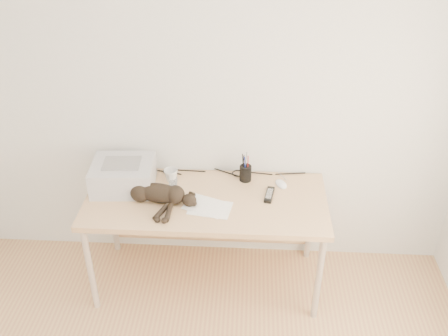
# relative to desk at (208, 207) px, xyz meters

# --- Properties ---
(wall_back) EXTENTS (3.50, 0.00, 3.50)m
(wall_back) POSITION_rel_desk_xyz_m (0.00, 0.27, 0.69)
(wall_back) COLOR silver
(wall_back) RESTS_ON floor
(desk) EXTENTS (1.60, 0.70, 0.74)m
(desk) POSITION_rel_desk_xyz_m (0.00, 0.00, 0.00)
(desk) COLOR tan
(desk) RESTS_ON floor
(printer) EXTENTS (0.43, 0.37, 0.19)m
(printer) POSITION_rel_desk_xyz_m (-0.57, 0.02, 0.23)
(printer) COLOR #B9B9BE
(printer) RESTS_ON desk
(papers) EXTENTS (0.34, 0.27, 0.01)m
(papers) POSITION_rel_desk_xyz_m (0.02, -0.18, 0.14)
(papers) COLOR white
(papers) RESTS_ON desk
(cat) EXTENTS (0.60, 0.33, 0.14)m
(cat) POSITION_rel_desk_xyz_m (-0.32, -0.14, 0.19)
(cat) COLOR black
(cat) RESTS_ON desk
(mug) EXTENTS (0.14, 0.14, 0.09)m
(mug) POSITION_rel_desk_xyz_m (-0.26, 0.11, 0.18)
(mug) COLOR white
(mug) RESTS_ON desk
(pen_cup) EXTENTS (0.08, 0.08, 0.21)m
(pen_cup) POSITION_rel_desk_xyz_m (0.25, 0.15, 0.19)
(pen_cup) COLOR black
(pen_cup) RESTS_ON desk
(remote_grey) EXTENTS (0.08, 0.20, 0.02)m
(remote_grey) POSITION_rel_desk_xyz_m (-0.24, 0.03, 0.14)
(remote_grey) COLOR gray
(remote_grey) RESTS_ON desk
(remote_black) EXTENTS (0.08, 0.18, 0.02)m
(remote_black) POSITION_rel_desk_xyz_m (0.42, -0.03, 0.14)
(remote_black) COLOR black
(remote_black) RESTS_ON desk
(mouse) EXTENTS (0.11, 0.13, 0.04)m
(mouse) POSITION_rel_desk_xyz_m (0.50, 0.10, 0.15)
(mouse) COLOR white
(mouse) RESTS_ON desk
(cable_tangle) EXTENTS (1.36, 0.09, 0.01)m
(cable_tangle) POSITION_rel_desk_xyz_m (0.00, 0.22, 0.14)
(cable_tangle) COLOR black
(cable_tangle) RESTS_ON desk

